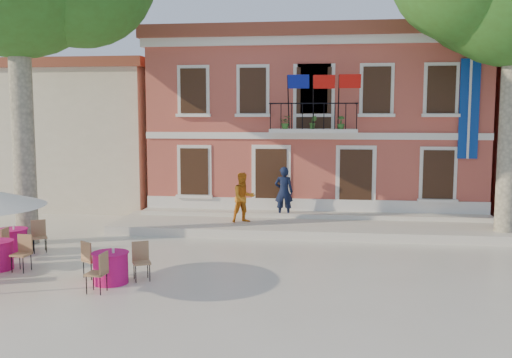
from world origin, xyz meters
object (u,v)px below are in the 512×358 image
object	(u,v)px
pedestrian_orange	(243,198)
cafe_table_0	(12,240)
pedestrian_navy	(284,192)
cafe_table_1	(111,266)

from	to	relation	value
pedestrian_orange	cafe_table_0	xyz separation A→B (m)	(-6.22, -4.32, -0.75)
pedestrian_orange	pedestrian_navy	bearing A→B (deg)	13.04
cafe_table_0	cafe_table_1	xyz separation A→B (m)	(3.93, -2.36, 0.00)
cafe_table_1	cafe_table_0	bearing A→B (deg)	149.00
cafe_table_0	cafe_table_1	bearing A→B (deg)	-31.00
pedestrian_navy	cafe_table_0	distance (m)	9.43
pedestrian_orange	cafe_table_1	size ratio (longest dim) A/B	0.94
cafe_table_0	cafe_table_1	size ratio (longest dim) A/B	1.00
pedestrian_navy	cafe_table_1	world-z (taller)	pedestrian_navy
pedestrian_navy	cafe_table_1	bearing A→B (deg)	64.83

